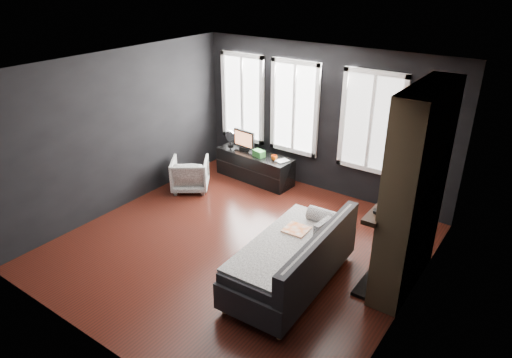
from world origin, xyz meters
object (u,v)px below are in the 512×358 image
Objects in this scene: mug at (274,157)px; monitor at (244,139)px; mantel_vase at (406,178)px; sofa at (291,255)px; media_console at (255,166)px; armchair at (190,173)px; book at (280,154)px.

monitor is at bearing 173.21° from mug.
mug is 0.68× the size of mantel_vase.
mantel_vase is (0.95, 1.36, 0.86)m from sofa.
mantel_vase is at bearing -13.73° from media_console.
mug is at bearing 160.19° from mantel_vase.
sofa is at bearing -124.89° from mantel_vase.
monitor is at bearing 176.82° from media_console.
sofa is 18.27× the size of mug.
armchair reaches higher than mug.
mug is at bearing -0.82° from monitor.
armchair is 1.62m from mug.
sofa is 2.98m from book.
mantel_vase is at bearing -19.81° from mug.
mug is 0.49× the size of book.
monitor is (-0.28, 0.04, 0.51)m from media_console.
mantel_vase reaches higher than media_console.
mantel_vase is (2.68, -1.06, 0.64)m from book.
armchair is 0.42× the size of media_console.
media_console is (0.75, 1.06, -0.06)m from armchair.
armchair is 1.73m from book.
media_console is 3.57m from mantel_vase.
armchair is at bearing -140.96° from book.
media_console is at bearing 173.55° from mug.
sofa is at bearing -42.19° from media_console.
armchair is at bearing -179.79° from mantel_vase.
monitor is 0.80m from mug.
mantel_vase reaches higher than armchair.
monitor reaches higher than media_console.
monitor is (0.47, 1.10, 0.45)m from armchair.
armchair is 2.90× the size of book.
mug is at bearing 125.60° from sofa.
monitor is (-2.58, 2.45, 0.33)m from sofa.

